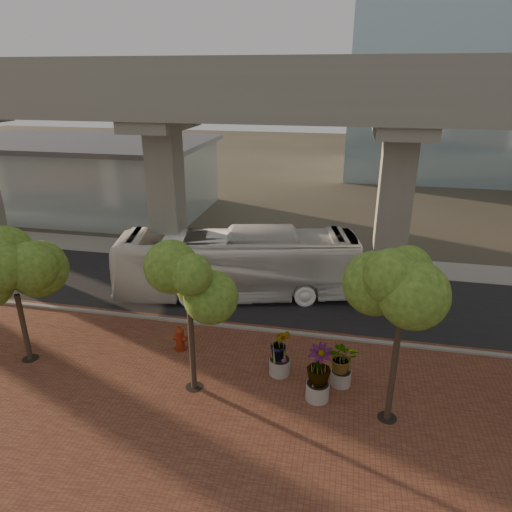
# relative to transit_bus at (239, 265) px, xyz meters

# --- Properties ---
(ground) EXTENTS (160.00, 160.00, 0.00)m
(ground) POSITION_rel_transit_bus_xyz_m (1.90, -1.60, -1.88)
(ground) COLOR #393329
(ground) RESTS_ON ground
(brick_plaza) EXTENTS (70.00, 13.00, 0.06)m
(brick_plaza) POSITION_rel_transit_bus_xyz_m (1.90, -9.60, -1.85)
(brick_plaza) COLOR brown
(brick_plaza) RESTS_ON ground
(asphalt_road) EXTENTS (90.00, 8.00, 0.04)m
(asphalt_road) POSITION_rel_transit_bus_xyz_m (1.90, 0.40, -1.86)
(asphalt_road) COLOR black
(asphalt_road) RESTS_ON ground
(curb_strip) EXTENTS (70.00, 0.25, 0.16)m
(curb_strip) POSITION_rel_transit_bus_xyz_m (1.90, -3.60, -1.80)
(curb_strip) COLOR gray
(curb_strip) RESTS_ON ground
(far_sidewalk) EXTENTS (90.00, 3.00, 0.06)m
(far_sidewalk) POSITION_rel_transit_bus_xyz_m (1.90, 5.90, -1.85)
(far_sidewalk) COLOR gray
(far_sidewalk) RESTS_ON ground
(transit_viaduct) EXTENTS (72.00, 5.60, 12.40)m
(transit_viaduct) POSITION_rel_transit_bus_xyz_m (1.90, 0.40, 5.41)
(transit_viaduct) COLOR gray
(transit_viaduct) RESTS_ON ground
(station_pavilion) EXTENTS (23.00, 13.00, 6.30)m
(station_pavilion) POSITION_rel_transit_bus_xyz_m (-18.10, 14.40, 1.34)
(station_pavilion) COLOR #A4B7BC
(station_pavilion) RESTS_ON ground
(transit_bus) EXTENTS (13.86, 6.03, 3.76)m
(transit_bus) POSITION_rel_transit_bus_xyz_m (0.00, 0.00, 0.00)
(transit_bus) COLOR white
(transit_bus) RESTS_ON ground
(fire_hydrant) EXTENTS (0.59, 0.53, 1.18)m
(fire_hydrant) POSITION_rel_transit_bus_xyz_m (-1.29, -5.94, -1.26)
(fire_hydrant) COLOR maroon
(fire_hydrant) RESTS_ON ground
(planter_front) EXTENTS (1.78, 1.78, 1.96)m
(planter_front) POSITION_rel_transit_bus_xyz_m (5.90, -7.02, -0.63)
(planter_front) COLOR gray
(planter_front) RESTS_ON ground
(planter_right) EXTENTS (2.18, 2.18, 2.33)m
(planter_right) POSITION_rel_transit_bus_xyz_m (5.05, -8.09, -0.41)
(planter_right) COLOR #9A968B
(planter_right) RESTS_ON ground
(planter_left) EXTENTS (1.95, 1.95, 2.14)m
(planter_left) POSITION_rel_transit_bus_xyz_m (3.39, -6.80, -0.52)
(planter_left) COLOR gray
(planter_left) RESTS_ON ground
(street_tree_far_west) EXTENTS (4.01, 4.01, 6.14)m
(street_tree_far_west) POSITION_rel_transit_bus_xyz_m (-7.47, -7.98, 2.47)
(street_tree_far_west) COLOR #453427
(street_tree_far_west) RESTS_ON ground
(street_tree_near_west) EXTENTS (3.34, 3.34, 6.08)m
(street_tree_near_west) POSITION_rel_transit_bus_xyz_m (0.20, -8.38, 2.71)
(street_tree_near_west) COLOR #453427
(street_tree_near_west) RESTS_ON ground
(street_tree_near_east) EXTENTS (3.44, 3.44, 6.54)m
(street_tree_near_east) POSITION_rel_transit_bus_xyz_m (7.63, -8.64, 3.13)
(street_tree_near_east) COLOR #453427
(street_tree_near_east) RESTS_ON ground
(streetlamp_west) EXTENTS (0.40, 1.16, 7.98)m
(streetlamp_west) POSITION_rel_transit_bus_xyz_m (-6.32, 5.00, 2.78)
(streetlamp_west) COLOR #323238
(streetlamp_west) RESTS_ON ground
(streetlamp_east) EXTENTS (0.44, 1.30, 8.97)m
(streetlamp_east) POSITION_rel_transit_bus_xyz_m (9.22, 5.42, 3.35)
(streetlamp_east) COLOR #313137
(streetlamp_east) RESTS_ON ground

